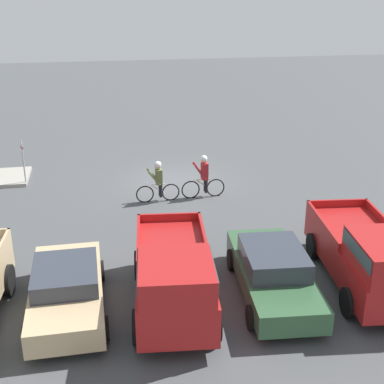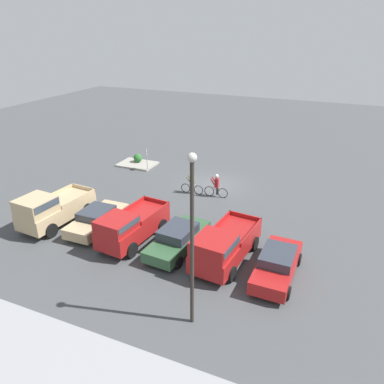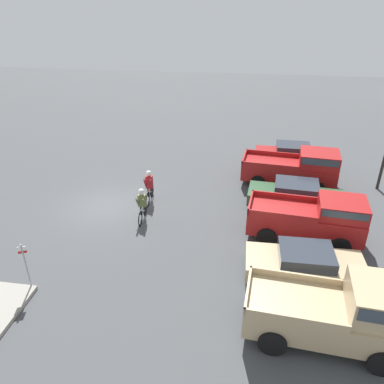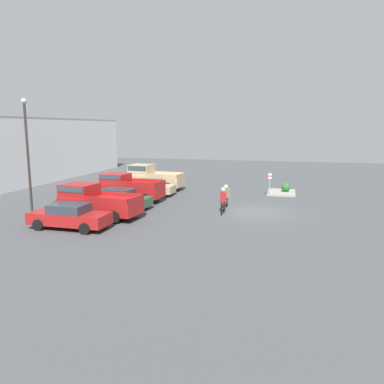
# 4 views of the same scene
# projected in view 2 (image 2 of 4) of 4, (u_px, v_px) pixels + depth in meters

# --- Properties ---
(ground_plane) EXTENTS (80.00, 80.00, 0.00)m
(ground_plane) POSITION_uv_depth(u_px,v_px,m) (214.00, 185.00, 29.76)
(ground_plane) COLOR #424447
(sedan_0) EXTENTS (1.98, 4.65, 1.44)m
(sedan_0) POSITION_uv_depth(u_px,v_px,m) (277.00, 264.00, 18.64)
(sedan_0) COLOR maroon
(sedan_0) RESTS_ON ground_plane
(pickup_truck_0) EXTENTS (2.64, 5.41, 2.13)m
(pickup_truck_0) POSITION_uv_depth(u_px,v_px,m) (223.00, 245.00, 19.52)
(pickup_truck_0) COLOR maroon
(pickup_truck_0) RESTS_ON ground_plane
(sedan_1) EXTENTS (2.28, 4.90, 1.43)m
(sedan_1) POSITION_uv_depth(u_px,v_px,m) (178.00, 238.00, 20.91)
(sedan_1) COLOR #2D5133
(sedan_1) RESTS_ON ground_plane
(pickup_truck_1) EXTENTS (2.49, 5.04, 2.12)m
(pickup_truck_1) POSITION_uv_depth(u_px,v_px,m) (130.00, 226.00, 21.41)
(pickup_truck_1) COLOR maroon
(pickup_truck_1) RESTS_ON ground_plane
(sedan_2) EXTENTS (2.07, 4.48, 1.34)m
(sedan_2) POSITION_uv_depth(u_px,v_px,m) (97.00, 219.00, 23.07)
(sedan_2) COLOR tan
(sedan_2) RESTS_ON ground_plane
(pickup_truck_2) EXTENTS (2.56, 5.13, 2.31)m
(pickup_truck_2) POSITION_uv_depth(u_px,v_px,m) (51.00, 209.00, 23.24)
(pickup_truck_2) COLOR tan
(pickup_truck_2) RESTS_ON ground_plane
(cyclist_0) EXTENTS (1.76, 0.47, 1.70)m
(cyclist_0) POSITION_uv_depth(u_px,v_px,m) (192.00, 182.00, 27.91)
(cyclist_0) COLOR black
(cyclist_0) RESTS_ON ground_plane
(cyclist_1) EXTENTS (1.81, 0.47, 1.80)m
(cyclist_1) POSITION_uv_depth(u_px,v_px,m) (216.00, 185.00, 27.32)
(cyclist_1) COLOR black
(cyclist_1) RESTS_ON ground_plane
(fire_lane_sign) EXTENTS (0.14, 0.29, 2.02)m
(fire_lane_sign) POSITION_uv_depth(u_px,v_px,m) (147.00, 157.00, 32.07)
(fire_lane_sign) COLOR #9E9EA3
(fire_lane_sign) RESTS_ON ground_plane
(lamppost) EXTENTS (0.36, 0.36, 7.58)m
(lamppost) POSITION_uv_depth(u_px,v_px,m) (192.00, 232.00, 14.25)
(lamppost) COLOR #2D2823
(lamppost) RESTS_ON ground_plane
(curb_island) EXTENTS (3.27, 2.37, 0.15)m
(curb_island) POSITION_uv_depth(u_px,v_px,m) (137.00, 164.00, 33.92)
(curb_island) COLOR gray
(curb_island) RESTS_ON ground_plane
(shrub) EXTENTS (0.77, 0.77, 0.77)m
(shrub) POSITION_uv_depth(u_px,v_px,m) (138.00, 158.00, 34.08)
(shrub) COLOR #286028
(shrub) RESTS_ON curb_island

